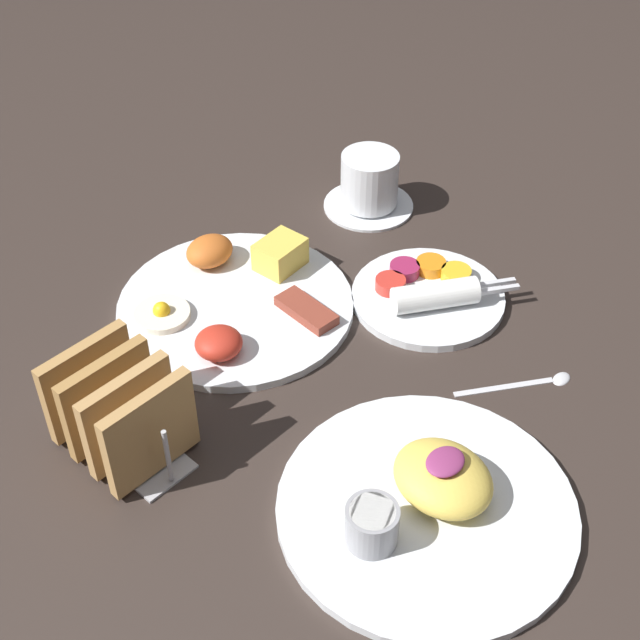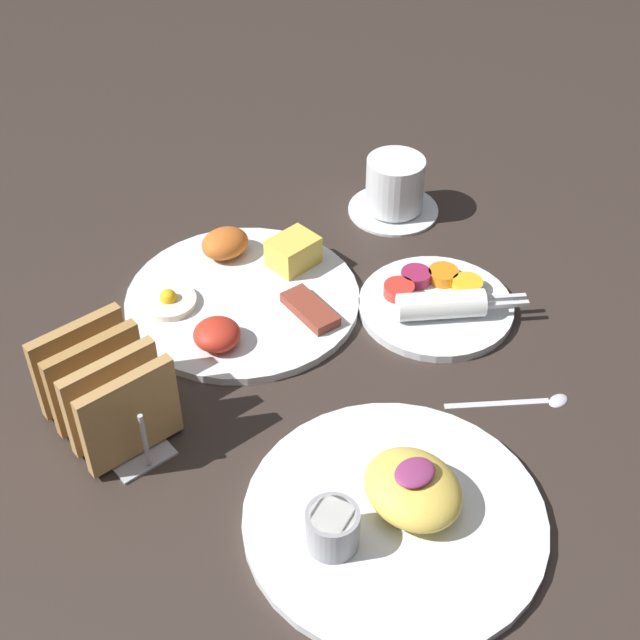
% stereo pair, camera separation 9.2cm
% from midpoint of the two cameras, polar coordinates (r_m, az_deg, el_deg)
% --- Properties ---
extents(ground_plane, '(3.00, 3.00, 0.00)m').
position_cam_midpoint_polar(ground_plane, '(0.93, -4.28, -5.21)').
color(ground_plane, '#332823').
extents(plate_breakfast, '(0.27, 0.27, 0.05)m').
position_cam_midpoint_polar(plate_breakfast, '(1.04, -7.99, 1.24)').
color(plate_breakfast, white).
rests_on(plate_breakfast, ground_plane).
extents(plate_condiments, '(0.18, 0.18, 0.04)m').
position_cam_midpoint_polar(plate_condiments, '(1.04, 4.46, 1.61)').
color(plate_condiments, white).
rests_on(plate_condiments, ground_plane).
extents(plate_foreground, '(0.28, 0.28, 0.06)m').
position_cam_midpoint_polar(plate_foreground, '(0.83, 3.68, -11.61)').
color(plate_foreground, white).
rests_on(plate_foreground, ground_plane).
extents(toast_rack, '(0.10, 0.15, 0.10)m').
position_cam_midpoint_polar(toast_rack, '(0.89, -15.65, -5.76)').
color(toast_rack, '#B7B7BC').
rests_on(toast_rack, ground_plane).
extents(coffee_cup, '(0.12, 0.12, 0.08)m').
position_cam_midpoint_polar(coffee_cup, '(1.18, 0.93, 8.62)').
color(coffee_cup, white).
rests_on(coffee_cup, ground_plane).
extents(teaspoon, '(0.11, 0.08, 0.01)m').
position_cam_midpoint_polar(teaspoon, '(0.96, 10.84, -4.00)').
color(teaspoon, silver).
rests_on(teaspoon, ground_plane).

